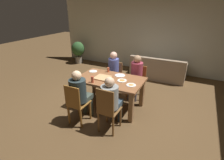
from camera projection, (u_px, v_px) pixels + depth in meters
ground_plane at (110, 106)px, 4.55m from camera, size 20.00×20.00×0.00m
back_wall at (149, 33)px, 6.62m from camera, size 7.48×0.12×2.84m
dining_table at (110, 83)px, 4.29m from camera, size 1.60×0.96×0.77m
chair_0 at (115, 75)px, 5.22m from camera, size 0.41×0.39×0.86m
person_0 at (113, 69)px, 5.02m from camera, size 0.31×0.52×1.21m
chair_1 at (77, 104)px, 3.70m from camera, size 0.38×0.42×0.94m
person_1 at (80, 92)px, 3.72m from camera, size 0.35×0.55×1.21m
chair_2 at (137, 80)px, 4.92m from camera, size 0.45×0.43×0.86m
person_2 at (136, 74)px, 4.72m from camera, size 0.31×0.49×1.20m
chair_3 at (107, 109)px, 3.43m from camera, size 0.39×0.41×0.99m
person_3 at (111, 99)px, 3.50m from camera, size 0.35×0.55×1.18m
pizza_box_0 at (102, 78)px, 4.26m from camera, size 0.35×0.35×0.03m
plate_0 at (131, 85)px, 3.88m from camera, size 0.22×0.22×0.03m
plate_1 at (93, 71)px, 4.69m from camera, size 0.21×0.21×0.01m
plate_2 at (122, 80)px, 4.12m from camera, size 0.22×0.22×0.03m
plate_3 at (120, 75)px, 4.41m from camera, size 0.26×0.26×0.01m
drinking_glass_0 at (108, 70)px, 4.65m from camera, size 0.06×0.06×0.12m
drinking_glass_1 at (92, 79)px, 4.01m from camera, size 0.07×0.07×0.15m
couch at (158, 70)px, 6.16m from camera, size 1.85×0.77×0.78m
potted_plant at (78, 50)px, 7.68m from camera, size 0.56×0.56×0.95m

